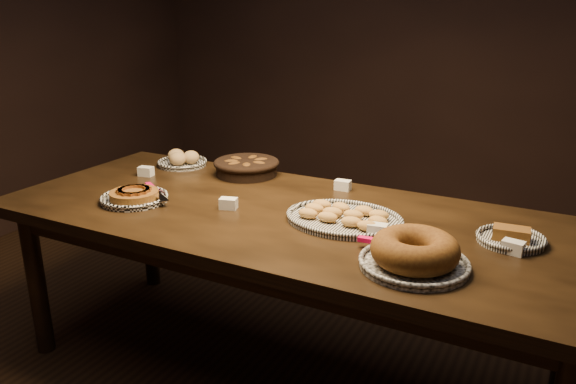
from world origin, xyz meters
The scene contains 9 objects.
ground centered at (0.00, 0.00, 0.00)m, with size 5.00×5.00×0.00m, color black.
buffet_table centered at (0.00, 0.00, 0.68)m, with size 2.40×1.00×0.75m.
apple_tart_plate centered at (-0.63, -0.18, 0.77)m, with size 0.32×0.30×0.06m.
madeleine_platter centered at (0.25, 0.01, 0.77)m, with size 0.46×0.37×0.05m.
bundt_cake_plate centered at (0.60, -0.25, 0.80)m, with size 0.39×0.35×0.11m.
croissant_basket centered at (-0.42, 0.38, 0.80)m, with size 0.39×0.39×0.08m.
bread_roll_plate centered at (-0.81, 0.37, 0.78)m, with size 0.26×0.26×0.08m.
loaf_plate centered at (0.84, 0.10, 0.77)m, with size 0.24×0.24×0.06m.
tent_cards centered at (0.06, 0.08, 0.77)m, with size 1.79×0.51×0.04m.
Camera 1 is at (1.00, -1.87, 1.54)m, focal length 35.00 mm.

